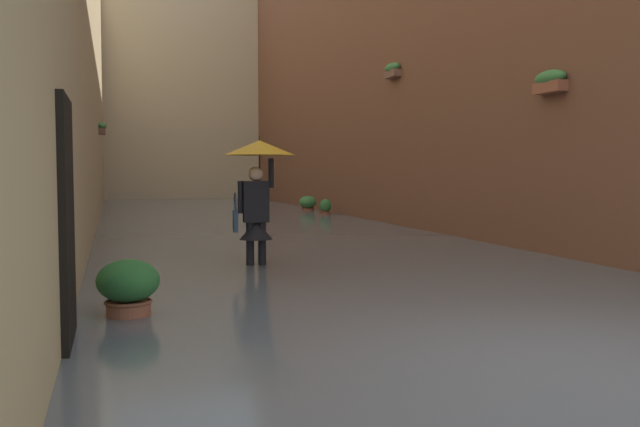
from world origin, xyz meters
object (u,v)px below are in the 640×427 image
at_px(potted_plant_far_right, 128,291).
at_px(potted_plant_far_left, 326,209).
at_px(person_wading, 258,177).
at_px(potted_plant_mid_left, 308,204).

bearing_deg(potted_plant_far_right, potted_plant_far_left, -114.38).
xyz_separation_m(person_wading, potted_plant_mid_left, (-4.42, -12.92, -1.11)).
relative_size(person_wading, potted_plant_far_right, 2.90).
relative_size(potted_plant_far_right, potted_plant_mid_left, 1.06).
bearing_deg(potted_plant_far_left, potted_plant_far_right, 65.62).
xyz_separation_m(potted_plant_mid_left, potted_plant_far_left, (-0.05, 1.91, -0.05)).
xyz_separation_m(person_wading, potted_plant_far_left, (-4.47, -11.00, -1.16)).
bearing_deg(potted_plant_far_right, potted_plant_mid_left, -111.60).
bearing_deg(potted_plant_mid_left, person_wading, 71.12).
relative_size(person_wading, potted_plant_mid_left, 3.09).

